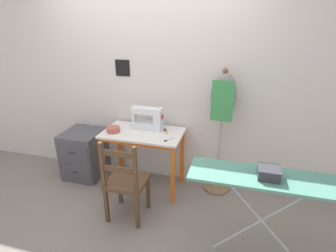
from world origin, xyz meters
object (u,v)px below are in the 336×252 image
sewing_machine (149,119)px  ironing_board (268,182)px  thread_spool_mid_table (167,132)px  wooden_chair (126,182)px  fabric_bowl (113,129)px  scissors (168,140)px  filing_cabinet (84,154)px  storage_box (269,173)px  dress_form (222,107)px  thread_spool_near_machine (165,130)px

sewing_machine → ironing_board: (1.30, -0.87, -0.09)m
thread_spool_mid_table → wooden_chair: wooden_chair is taller
fabric_bowl → ironing_board: size_ratio=0.12×
scissors → thread_spool_mid_table: (-0.06, 0.18, 0.01)m
sewing_machine → filing_cabinet: sewing_machine is taller
storage_box → thread_spool_mid_table: bearing=142.9°
thread_spool_mid_table → storage_box: size_ratio=0.21×
sewing_machine → fabric_bowl: bearing=-151.2°
wooden_chair → filing_cabinet: (-0.89, 0.63, -0.12)m
fabric_bowl → scissors: fabric_bowl is taller
dress_form → storage_box: bearing=-65.0°
sewing_machine → storage_box: 1.57m
thread_spool_near_machine → storage_box: storage_box is taller
sewing_machine → storage_box: bearing=-34.3°
ironing_board → fabric_bowl: bearing=158.3°
scissors → dress_form: size_ratio=0.09×
sewing_machine → thread_spool_mid_table: (0.25, -0.09, -0.11)m
sewing_machine → fabric_bowl: (-0.37, -0.21, -0.09)m
sewing_machine → thread_spool_near_machine: (0.21, -0.02, -0.11)m
filing_cabinet → storage_box: storage_box is taller
thread_spool_near_machine → storage_box: bearing=-38.3°
filing_cabinet → scissors: bearing=-9.4°
thread_spool_mid_table → wooden_chair: (-0.27, -0.61, -0.34)m
scissors → wooden_chair: wooden_chair is taller
sewing_machine → ironing_board: size_ratio=0.31×
fabric_bowl → thread_spool_near_machine: 0.61m
sewing_machine → dress_form: bearing=4.7°
fabric_bowl → storage_box: 1.80m
filing_cabinet → ironing_board: bearing=-20.1°
ironing_board → storage_box: (-0.01, -0.01, 0.09)m
dress_form → sewing_machine: bearing=-175.3°
filing_cabinet → ironing_board: size_ratio=0.51×
thread_spool_near_machine → filing_cabinet: size_ratio=0.05×
scissors → ironing_board: 1.16m
sewing_machine → dress_form: (0.85, 0.07, 0.21)m
fabric_bowl → thread_spool_near_machine: bearing=17.4°
fabric_bowl → ironing_board: bearing=-21.7°
thread_spool_mid_table → filing_cabinet: size_ratio=0.06×
sewing_machine → thread_spool_near_machine: 0.23m
fabric_bowl → filing_cabinet: 0.73m
thread_spool_near_machine → dress_form: size_ratio=0.02×
thread_spool_near_machine → dress_form: 0.72m
ironing_board → wooden_chair: bearing=172.4°
thread_spool_mid_table → ironing_board: 1.31m
scissors → storage_box: (0.99, -0.62, 0.12)m
thread_spool_near_machine → wooden_chair: (-0.23, -0.67, -0.34)m
filing_cabinet → storage_box: 2.42m
thread_spool_mid_table → ironing_board: ironing_board is taller
scissors → filing_cabinet: scissors is taller
dress_form → thread_spool_mid_table: bearing=-165.1°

